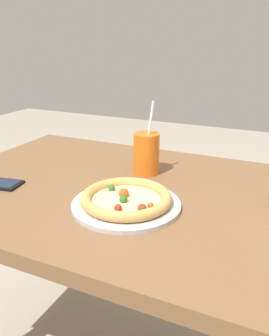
% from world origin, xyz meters
% --- Properties ---
extents(dining_table, '(1.29, 0.81, 0.75)m').
position_xyz_m(dining_table, '(0.00, 0.00, 0.64)').
color(dining_table, brown).
rests_on(dining_table, ground).
extents(pizza_near, '(0.29, 0.29, 0.04)m').
position_xyz_m(pizza_near, '(0.01, -0.11, 0.77)').
color(pizza_near, '#B7B7BC').
rests_on(pizza_near, dining_table).
extents(drink_cup_colored, '(0.09, 0.09, 0.24)m').
position_xyz_m(drink_cup_colored, '(-0.03, 0.14, 0.82)').
color(drink_cup_colored, orange).
rests_on(drink_cup_colored, dining_table).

